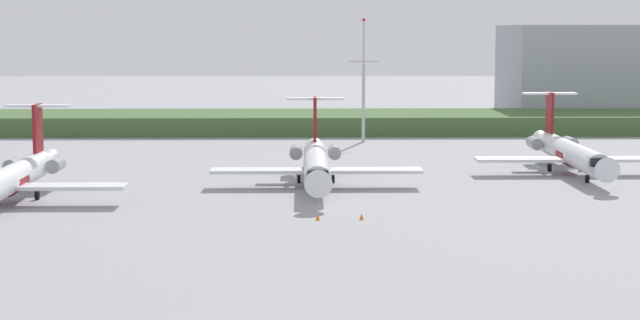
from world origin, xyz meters
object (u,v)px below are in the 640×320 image
at_px(regional_jet_nearest, 13,177).
at_px(regional_jet_second, 316,162).
at_px(antenna_mast, 363,90).
at_px(safety_cone_mid_marker, 362,216).
at_px(regional_jet_third, 569,152).
at_px(safety_cone_front_marker, 318,217).

xyz_separation_m(regional_jet_nearest, regional_jet_second, (30.03, 11.12, 0.00)).
relative_size(regional_jet_nearest, antenna_mast, 1.66).
bearing_deg(safety_cone_mid_marker, antenna_mast, 86.53).
distance_m(regional_jet_third, antenna_mast, 41.71).
height_order(regional_jet_nearest, regional_jet_second, same).
distance_m(regional_jet_second, regional_jet_third, 31.58).
bearing_deg(regional_jet_third, safety_cone_front_marker, -135.02).
bearing_deg(safety_cone_mid_marker, regional_jet_second, 100.35).
relative_size(regional_jet_third, antenna_mast, 1.66).
xyz_separation_m(regional_jet_nearest, antenna_mast, (37.76, 55.14, 5.27)).
height_order(regional_jet_third, safety_cone_mid_marker, regional_jet_third).
height_order(regional_jet_nearest, safety_cone_mid_marker, regional_jet_nearest).
xyz_separation_m(regional_jet_second, safety_cone_mid_marker, (3.80, -20.80, -2.26)).
relative_size(safety_cone_front_marker, safety_cone_mid_marker, 1.00).
xyz_separation_m(regional_jet_third, safety_cone_front_marker, (-30.33, -30.31, -2.26)).
height_order(safety_cone_front_marker, safety_cone_mid_marker, same).
bearing_deg(safety_cone_front_marker, safety_cone_mid_marker, 3.30).
xyz_separation_m(regional_jet_nearest, safety_cone_mid_marker, (33.83, -9.68, -2.26)).
bearing_deg(regional_jet_nearest, regional_jet_third, 18.71).
bearing_deg(regional_jet_nearest, safety_cone_mid_marker, -15.97).
distance_m(regional_jet_second, safety_cone_front_marker, 21.15).
height_order(regional_jet_third, antenna_mast, antenna_mast).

